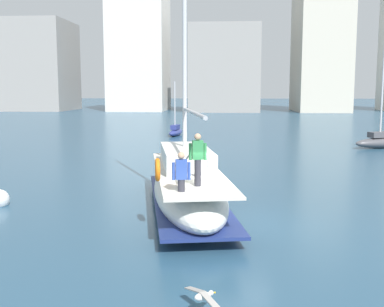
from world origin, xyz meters
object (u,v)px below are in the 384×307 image
(seagull, at_px, (203,296))
(main_sailboat, at_px, (188,185))
(moored_sloop_near, at_px, (383,140))
(moored_sloop_far, at_px, (176,131))

(seagull, bearing_deg, main_sailboat, 96.77)
(moored_sloop_near, bearing_deg, main_sailboat, -123.79)
(main_sailboat, distance_m, moored_sloop_far, 27.75)
(moored_sloop_near, relative_size, moored_sloop_far, 1.62)
(moored_sloop_near, height_order, moored_sloop_far, moored_sloop_near)
(moored_sloop_far, bearing_deg, main_sailboat, -83.05)
(moored_sloop_near, bearing_deg, moored_sloop_far, 153.26)
(moored_sloop_near, distance_m, moored_sloop_far, 18.25)
(moored_sloop_far, relative_size, seagull, 4.50)
(moored_sloop_far, xyz_separation_m, seagull, (4.31, -35.60, -0.08))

